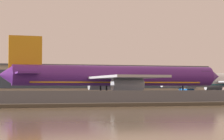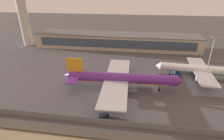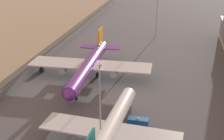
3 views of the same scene
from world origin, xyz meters
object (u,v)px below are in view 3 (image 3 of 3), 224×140
at_px(ops_van, 139,122).
at_px(apron_light_mast_apron_west, 100,104).
at_px(passenger_jet_white_teal, 112,127).
at_px(baggage_tug, 42,69).
at_px(cargo_jet_purple, 89,65).
at_px(apron_light_mast_apron_east, 157,9).

relative_size(ops_van, apron_light_mast_apron_west, 0.25).
relative_size(passenger_jet_white_teal, baggage_tug, 10.89).
bearing_deg(ops_van, passenger_jet_white_teal, -31.79).
bearing_deg(apron_light_mast_apron_west, cargo_jet_purple, -160.28).
distance_m(passenger_jet_white_teal, baggage_tug, 50.80).
relative_size(baggage_tug, ops_van, 0.67).
xyz_separation_m(ops_van, apron_light_mast_apron_west, (11.14, -7.03, 10.22)).
height_order(passenger_jet_white_teal, apron_light_mast_apron_east, apron_light_mast_apron_east).
height_order(ops_van, apron_light_mast_apron_east, apron_light_mast_apron_east).
distance_m(passenger_jet_white_teal, apron_light_mast_apron_west, 7.87).
height_order(passenger_jet_white_teal, ops_van, passenger_jet_white_teal).
relative_size(cargo_jet_purple, apron_light_mast_apron_east, 1.96).
relative_size(passenger_jet_white_teal, apron_light_mast_apron_west, 1.85).
distance_m(baggage_tug, ops_van, 48.86).
relative_size(cargo_jet_purple, passenger_jet_white_teal, 1.28).
relative_size(passenger_jet_white_teal, ops_van, 7.27).
bearing_deg(ops_van, apron_light_mast_apron_west, -32.26).
distance_m(cargo_jet_purple, apron_light_mast_apron_west, 40.17).
relative_size(cargo_jet_purple, ops_van, 9.31).
xyz_separation_m(passenger_jet_white_teal, apron_light_mast_apron_west, (2.81, -1.87, 7.11)).
height_order(baggage_tug, apron_light_mast_apron_east, apron_light_mast_apron_east).
distance_m(cargo_jet_purple, ops_van, 33.39).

